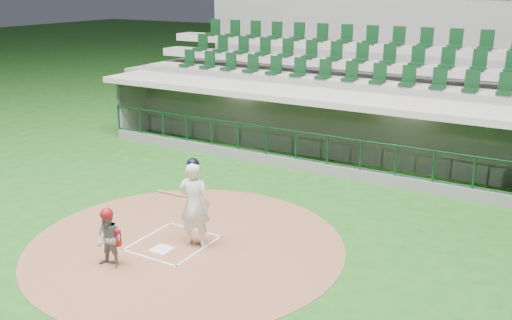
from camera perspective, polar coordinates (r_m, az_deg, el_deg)
The scene contains 8 objects.
ground at distance 13.52m, azimuth -7.50°, elevation -7.80°, with size 120.00×120.00×0.00m, color #1B4F16.
dirt_circle at distance 13.21m, azimuth -7.00°, elevation -8.39°, with size 7.20×7.20×0.01m, color brown.
home_plate at distance 13.02m, azimuth -9.40°, elevation -8.81°, with size 0.43×0.43×0.02m, color white.
batter_box_chalk at distance 13.30m, azimuth -8.30°, elevation -8.20°, with size 1.55×1.80×0.01m.
dugout_structure at distance 19.55m, azimuth 6.88°, elevation 3.17°, with size 16.40×3.70×3.00m.
seating_deck at distance 22.28m, azimuth 9.80°, elevation 6.03°, with size 17.00×6.72×5.15m.
batter at distance 12.76m, azimuth -6.20°, elevation -4.28°, with size 0.95×0.96×2.06m.
catcher at distance 12.28m, azimuth -14.49°, elevation -7.55°, with size 0.64×0.52×1.32m.
Camera 1 is at (7.64, -9.57, 5.73)m, focal length 40.00 mm.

